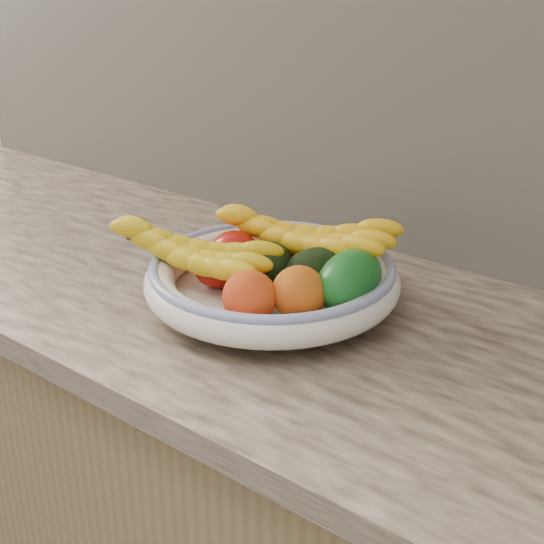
% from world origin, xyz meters
% --- Properties ---
extents(kitchen_counter, '(2.44, 0.66, 1.40)m').
position_xyz_m(kitchen_counter, '(0.00, 1.69, 0.46)').
color(kitchen_counter, brown).
rests_on(kitchen_counter, ground).
extents(fruit_bowl, '(0.39, 0.39, 0.08)m').
position_xyz_m(fruit_bowl, '(0.00, 1.66, 0.95)').
color(fruit_bowl, white).
rests_on(fruit_bowl, kitchen_counter).
extents(clementine_back_left, '(0.07, 0.07, 0.05)m').
position_xyz_m(clementine_back_left, '(-0.04, 1.77, 0.95)').
color(clementine_back_left, '#E66004').
rests_on(clementine_back_left, fruit_bowl).
extents(clementine_back_right, '(0.06, 0.06, 0.05)m').
position_xyz_m(clementine_back_right, '(0.02, 1.76, 0.95)').
color(clementine_back_right, '#FF5605').
rests_on(clementine_back_right, fruit_bowl).
extents(tomato_left, '(0.10, 0.10, 0.07)m').
position_xyz_m(tomato_left, '(-0.09, 1.68, 0.96)').
color(tomato_left, '#AA110B').
rests_on(tomato_left, fruit_bowl).
extents(tomato_near_left, '(0.08, 0.08, 0.07)m').
position_xyz_m(tomato_near_left, '(-0.08, 1.62, 0.96)').
color(tomato_near_left, '#C10E06').
rests_on(tomato_near_left, fruit_bowl).
extents(avocado_center, '(0.11, 0.12, 0.07)m').
position_xyz_m(avocado_center, '(-0.01, 1.67, 0.96)').
color(avocado_center, black).
rests_on(avocado_center, fruit_bowl).
extents(avocado_right, '(0.13, 0.14, 0.08)m').
position_xyz_m(avocado_right, '(0.06, 1.70, 0.96)').
color(avocado_right, black).
rests_on(avocado_right, fruit_bowl).
extents(green_mango, '(0.11, 0.13, 0.11)m').
position_xyz_m(green_mango, '(0.13, 1.68, 0.98)').
color(green_mango, '#10571A').
rests_on(green_mango, fruit_bowl).
extents(peach_front, '(0.08, 0.08, 0.08)m').
position_xyz_m(peach_front, '(0.04, 1.56, 0.97)').
color(peach_front, orange).
rests_on(peach_front, fruit_bowl).
extents(peach_right, '(0.10, 0.10, 0.08)m').
position_xyz_m(peach_right, '(0.09, 1.61, 0.97)').
color(peach_right, orange).
rests_on(peach_right, fruit_bowl).
extents(banana_bunch_back, '(0.33, 0.18, 0.09)m').
position_xyz_m(banana_bunch_back, '(0.00, 1.73, 0.99)').
color(banana_bunch_back, yellow).
rests_on(banana_bunch_back, fruit_bowl).
extents(banana_bunch_front, '(0.31, 0.18, 0.08)m').
position_xyz_m(banana_bunch_front, '(-0.10, 1.59, 0.98)').
color(banana_bunch_front, yellow).
rests_on(banana_bunch_front, fruit_bowl).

